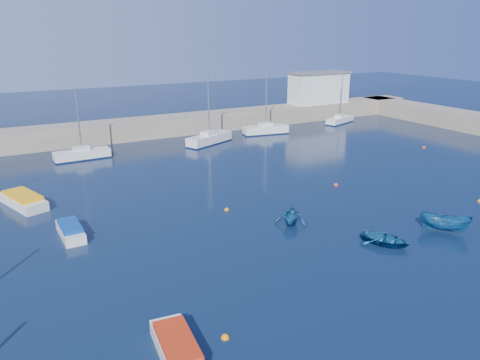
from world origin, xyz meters
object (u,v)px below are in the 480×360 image
sailboat_6 (209,139)px  dinghy_right (445,223)px  motorboat_1 (70,230)px  dinghy_left (291,215)px  motorboat_0 (177,348)px  sailboat_5 (82,154)px  sailboat_7 (266,129)px  motorboat_2 (23,200)px  dinghy_center (385,239)px  sailboat_8 (340,120)px  harbor_office (319,88)px

sailboat_6 → dinghy_right: sailboat_6 is taller
motorboat_1 → dinghy_left: (15.61, -5.86, 0.29)m
motorboat_0 → dinghy_left: (13.66, 10.47, 0.28)m
sailboat_5 → dinghy_right: bearing=-152.4°
motorboat_1 → sailboat_7: bearing=35.3°
sailboat_7 → motorboat_2: (-33.93, -15.00, -0.14)m
dinghy_center → dinghy_right: size_ratio=0.94×
motorboat_0 → dinghy_right: size_ratio=1.29×
sailboat_5 → sailboat_7: bearing=-88.7°
motorboat_1 → dinghy_center: 22.84m
motorboat_2 → motorboat_1: bearing=-92.6°
dinghy_right → sailboat_8: bearing=22.2°
harbor_office → sailboat_5: (-40.99, -8.26, -4.48)m
sailboat_8 → dinghy_center: 45.84m
motorboat_0 → motorboat_2: 25.22m
sailboat_8 → motorboat_2: bearing=87.9°
sailboat_7 → dinghy_left: bearing=160.3°
motorboat_0 → motorboat_2: motorboat_2 is taller
sailboat_7 → motorboat_2: 37.10m
sailboat_6 → dinghy_left: size_ratio=3.29×
motorboat_0 → dinghy_left: bearing=43.5°
sailboat_7 → sailboat_8: size_ratio=1.11×
dinghy_center → sailboat_8: bearing=26.7°
sailboat_5 → motorboat_0: 38.34m
motorboat_0 → dinghy_center: bearing=19.6°
sailboat_7 → motorboat_1: 39.28m
sailboat_7 → dinghy_left: (-15.88, -29.36, 0.09)m
motorboat_0 → dinghy_center: (17.39, 4.19, -0.12)m
sailboat_6 → motorboat_1: (-21.60, -21.89, -0.21)m
sailboat_6 → sailboat_8: (24.93, 2.86, -0.14)m
sailboat_5 → motorboat_1: (-5.09, -21.88, -0.15)m
sailboat_6 → sailboat_8: size_ratio=1.19×
sailboat_8 → dinghy_center: size_ratio=2.32×
sailboat_7 → motorboat_2: sailboat_7 is taller
sailboat_5 → sailboat_7: (26.39, 1.61, 0.06)m
sailboat_5 → sailboat_8: size_ratio=1.05×
harbor_office → dinghy_center: size_ratio=2.90×
motorboat_0 → dinghy_center: 17.89m
sailboat_5 → motorboat_2: (-7.53, -13.38, -0.08)m
sailboat_8 → motorboat_2: size_ratio=1.36×
sailboat_6 → dinghy_center: (-2.26, -34.04, -0.32)m
sailboat_5 → sailboat_8: (41.45, 2.87, -0.07)m
sailboat_6 → harbor_office: bearing=-96.2°
sailboat_5 → sailboat_6: size_ratio=0.89×
sailboat_7 → motorboat_0: 49.59m
harbor_office → sailboat_7: (-14.60, -6.64, -4.43)m
dinghy_center → dinghy_right: bearing=-32.7°
motorboat_0 → dinghy_center: motorboat_0 is taller
sailboat_7 → dinghy_center: 37.66m
dinghy_center → sailboat_5: bearing=85.8°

